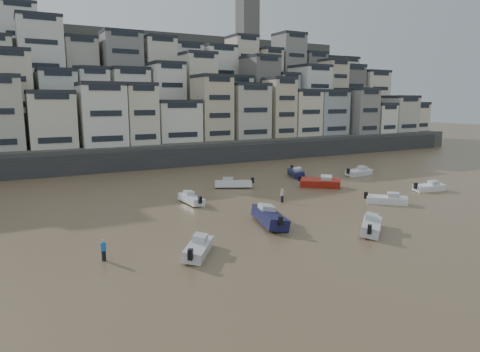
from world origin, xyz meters
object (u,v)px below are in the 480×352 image
boat_a (371,224)px  person_pink (282,195)px  boat_e (320,181)px  boat_g (359,171)px  boat_i (296,172)px  boat_c (270,215)px  person_blue (104,250)px  boat_b (387,198)px  boat_d (429,186)px  boat_h (233,182)px  boat_j (198,246)px  boat_f (191,198)px

boat_a → person_pink: size_ratio=3.22×
boat_e → boat_g: (11.84, 4.53, -0.11)m
boat_i → boat_e: bearing=7.8°
boat_a → boat_c: bearing=95.0°
boat_a → person_blue: 24.01m
boat_i → person_pink: size_ratio=3.26×
boat_b → boat_c: 17.07m
boat_d → boat_h: (-22.46, 15.02, 0.11)m
boat_a → boat_i: (11.65, 28.02, 0.01)m
boat_b → person_blue: 33.72m
boat_d → boat_j: (-37.59, -7.63, 0.04)m
boat_a → boat_i: boat_i is taller
boat_g → boat_i: size_ratio=0.94×
boat_g → person_pink: size_ratio=3.08×
boat_h → boat_d: bearing=173.6°
boat_i → person_blue: 42.33m
person_pink → boat_b: bearing=-32.2°
boat_d → boat_e: bearing=151.2°
boat_h → boat_j: bearing=83.6°
boat_g → boat_h: size_ratio=0.93×
boat_a → boat_g: boat_a is taller
person_pink → boat_e: bearing=26.9°
boat_e → boat_g: size_ratio=1.15×
boat_c → boat_g: boat_c is taller
boat_a → boat_b: 12.42m
boat_d → boat_h: bearing=156.3°
boat_b → boat_j: bearing=-124.9°
boat_f → boat_j: boat_j is taller
boat_a → boat_c: (-7.03, 6.73, 0.18)m
person_blue → boat_g: bearing=23.0°
boat_g → person_blue: bearing=-160.8°
boat_f → boat_g: size_ratio=0.95×
boat_i → boat_j: 38.32m
boat_i → person_blue: size_ratio=3.26×
boat_j → boat_g: bearing=-24.1°
boat_h → person_blue: size_ratio=3.30×
person_pink → person_blue: bearing=-157.7°
boat_g → boat_i: bearing=151.6°
boat_e → person_pink: size_ratio=3.54×
boat_b → person_blue: bearing=-131.0°
boat_b → person_blue: person_blue is taller
boat_f → boat_i: size_ratio=0.90×
boat_f → boat_j: size_ratio=0.97×
boat_d → boat_a: bearing=-144.7°
boat_d → person_blue: (-44.49, -5.29, 0.20)m
person_blue → boat_e: bearing=23.8°
boat_i → person_pink: bearing=-19.5°
boat_h → person_pink: bearing=122.6°
boat_d → boat_i: (-9.27, 18.18, 0.10)m
boat_h → person_pink: size_ratio=3.30×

